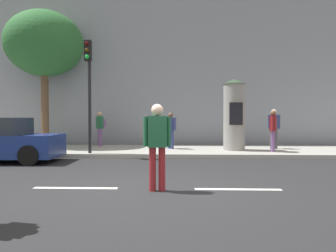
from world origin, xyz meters
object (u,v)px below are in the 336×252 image
(poster_column, at_px, (234,114))
(pedestrian_with_backpack, at_px, (100,125))
(traffic_light, at_px, (89,78))
(pedestrian_in_dark_shirt, at_px, (170,127))
(street_tree, at_px, (44,44))
(pedestrian_with_bag, at_px, (273,127))
(pedestrian_near_pole, at_px, (274,125))
(pedestrian_in_light_jacket, at_px, (157,140))

(poster_column, bearing_deg, pedestrian_with_backpack, 164.15)
(traffic_light, relative_size, pedestrian_in_dark_shirt, 2.70)
(street_tree, bearing_deg, pedestrian_with_bag, -12.99)
(pedestrian_in_dark_shirt, bearing_deg, street_tree, 168.29)
(pedestrian_with_bag, height_order, pedestrian_in_dark_shirt, pedestrian_with_bag)
(poster_column, relative_size, street_tree, 0.46)
(poster_column, distance_m, pedestrian_in_dark_shirt, 2.76)
(pedestrian_with_backpack, xyz_separation_m, pedestrian_in_dark_shirt, (3.36, -1.23, -0.04))
(traffic_light, xyz_separation_m, poster_column, (5.65, 1.47, -1.35))
(traffic_light, distance_m, pedestrian_in_dark_shirt, 4.04)
(pedestrian_in_dark_shirt, xyz_separation_m, pedestrian_near_pole, (4.46, 0.15, 0.08))
(street_tree, height_order, pedestrian_near_pole, street_tree)
(traffic_light, bearing_deg, pedestrian_in_light_jacket, -61.48)
(street_tree, xyz_separation_m, pedestrian_with_backpack, (2.65, -0.01, -3.85))
(poster_column, bearing_deg, traffic_light, -165.42)
(poster_column, relative_size, pedestrian_with_bag, 1.80)
(street_tree, distance_m, pedestrian_with_backpack, 4.67)
(poster_column, height_order, street_tree, street_tree)
(poster_column, height_order, pedestrian_with_backpack, poster_column)
(pedestrian_in_dark_shirt, height_order, pedestrian_near_pole, pedestrian_near_pole)
(poster_column, height_order, pedestrian_with_bag, poster_column)
(traffic_light, xyz_separation_m, street_tree, (-3.02, 3.19, 1.99))
(poster_column, relative_size, pedestrian_with_backpack, 1.81)
(pedestrian_in_light_jacket, relative_size, pedestrian_in_dark_shirt, 1.14)
(traffic_light, xyz_separation_m, pedestrian_with_bag, (7.07, 0.86, -1.87))
(pedestrian_with_backpack, distance_m, pedestrian_with_bag, 7.79)
(pedestrian_with_backpack, bearing_deg, pedestrian_in_light_jacket, -68.92)
(pedestrian_with_bag, xyz_separation_m, pedestrian_in_dark_shirt, (-4.08, 1.08, -0.02))
(street_tree, xyz_separation_m, pedestrian_near_pole, (10.47, -1.10, -3.81))
(traffic_light, height_order, pedestrian_with_bag, traffic_light)
(traffic_light, height_order, pedestrian_with_backpack, traffic_light)
(pedestrian_with_bag, bearing_deg, pedestrian_near_pole, 73.01)
(traffic_light, xyz_separation_m, pedestrian_in_dark_shirt, (2.99, 1.95, -1.90))
(traffic_light, distance_m, street_tree, 4.82)
(poster_column, bearing_deg, pedestrian_near_pole, 19.15)
(pedestrian_in_light_jacket, distance_m, pedestrian_with_bag, 7.52)
(street_tree, bearing_deg, pedestrian_near_pole, -5.99)
(pedestrian_in_dark_shirt, bearing_deg, pedestrian_with_backpack, 159.86)
(street_tree, bearing_deg, pedestrian_with_backpack, -0.30)
(pedestrian_with_backpack, relative_size, pedestrian_in_dark_shirt, 1.04)
(pedestrian_with_backpack, xyz_separation_m, pedestrian_near_pole, (7.82, -1.09, 0.04))
(pedestrian_in_light_jacket, relative_size, pedestrian_near_pole, 1.05)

